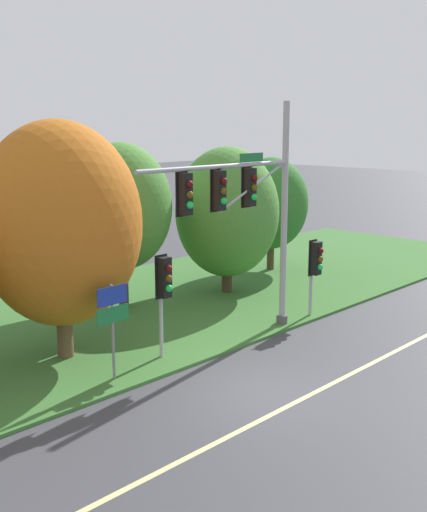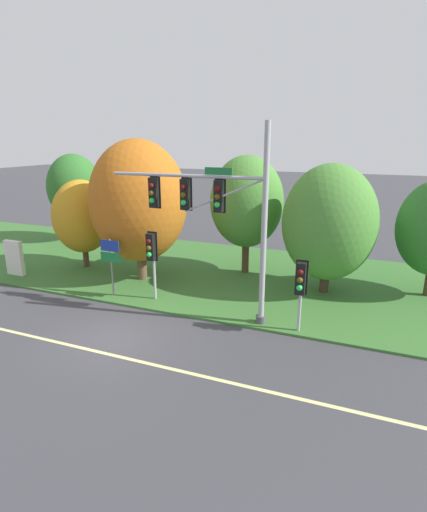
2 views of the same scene
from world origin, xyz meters
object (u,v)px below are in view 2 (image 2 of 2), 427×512
at_px(tree_behind_signpost, 139,202).
at_px(tree_tall_centre, 329,223).
at_px(tree_left_of_mast, 82,217).
at_px(tree_nearest_road, 75,188).
at_px(info_kiosk, 14,258).
at_px(pedestrian_signal_near_kerb, 301,282).
at_px(traffic_signal_mast, 216,209).
at_px(route_sign_post, 111,257).
at_px(tree_mid_verge, 247,202).
at_px(pedestrian_signal_further_along, 151,251).

bearing_deg(tree_behind_signpost, tree_tall_centre, 10.50).
height_order(tree_left_of_mast, tree_behind_signpost, tree_behind_signpost).
bearing_deg(tree_left_of_mast, tree_nearest_road, 133.25).
bearing_deg(info_kiosk, tree_nearest_road, 104.50).
relative_size(pedestrian_signal_near_kerb, tree_tall_centre, 0.47).
height_order(tree_behind_signpost, info_kiosk, tree_behind_signpost).
xyz_separation_m(tree_behind_signpost, tree_tall_centre, (9.12, 1.69, -0.71)).
xyz_separation_m(tree_left_of_mast, tree_tall_centre, (13.26, 1.08, 0.46)).
distance_m(traffic_signal_mast, tree_tall_centre, 6.00).
relative_size(route_sign_post, tree_behind_signpost, 0.38).
distance_m(route_sign_post, info_kiosk, 6.73).
height_order(route_sign_post, tree_nearest_road, tree_nearest_road).
bearing_deg(tree_tall_centre, pedestrian_signal_near_kerb, -94.54).
xyz_separation_m(pedestrian_signal_near_kerb, route_sign_post, (-8.81, 0.54, -0.18)).
bearing_deg(traffic_signal_mast, tree_nearest_road, 149.61).
height_order(route_sign_post, info_kiosk, route_sign_post).
height_order(route_sign_post, tree_behind_signpost, tree_behind_signpost).
height_order(tree_mid_verge, info_kiosk, tree_mid_verge).
bearing_deg(pedestrian_signal_near_kerb, tree_behind_signpost, 160.81).
distance_m(pedestrian_signal_near_kerb, tree_tall_centre, 4.94).
relative_size(traffic_signal_mast, info_kiosk, 4.07).
bearing_deg(tree_left_of_mast, tree_mid_verge, 15.66).
relative_size(pedestrian_signal_near_kerb, tree_left_of_mast, 0.57).
bearing_deg(traffic_signal_mast, route_sign_post, 177.37).
height_order(tree_nearest_road, tree_behind_signpost, tree_behind_signpost).
xyz_separation_m(tree_tall_centre, info_kiosk, (-15.84, -3.70, -2.44)).
distance_m(route_sign_post, tree_behind_signpost, 3.36).
height_order(pedestrian_signal_near_kerb, tree_left_of_mast, tree_left_of_mast).
bearing_deg(info_kiosk, tree_mid_verge, 24.08).
bearing_deg(tree_behind_signpost, tree_nearest_road, 148.03).
xyz_separation_m(route_sign_post, tree_tall_centre, (9.18, 4.20, 1.53)).
height_order(pedestrian_signal_near_kerb, pedestrian_signal_further_along, pedestrian_signal_further_along).
xyz_separation_m(pedestrian_signal_near_kerb, tree_left_of_mast, (-12.88, 3.66, 0.88)).
bearing_deg(tree_behind_signpost, tree_mid_verge, 33.31).
distance_m(pedestrian_signal_further_along, info_kiosk, 8.84).
distance_m(tree_behind_signpost, tree_tall_centre, 9.31).
height_order(tree_behind_signpost, tree_mid_verge, tree_behind_signpost).
xyz_separation_m(tree_nearest_road, tree_mid_verge, (13.32, -2.30, 0.11)).
relative_size(tree_tall_centre, info_kiosk, 3.21).
xyz_separation_m(tree_behind_signpost, tree_mid_verge, (4.70, 3.09, -0.20)).
xyz_separation_m(tree_nearest_road, info_kiosk, (1.91, -7.39, -2.84)).
height_order(tree_left_of_mast, tree_tall_centre, tree_tall_centre).
height_order(tree_mid_verge, tree_tall_centre, tree_mid_verge).
distance_m(traffic_signal_mast, tree_mid_verge, 5.89).
bearing_deg(tree_tall_centre, pedestrian_signal_further_along, -150.62).
bearing_deg(tree_mid_verge, tree_left_of_mast, -164.34).
distance_m(traffic_signal_mast, tree_left_of_mast, 10.09).
bearing_deg(route_sign_post, info_kiosk, 175.74).
xyz_separation_m(tree_left_of_mast, tree_mid_verge, (8.83, 2.48, 0.97)).
height_order(pedestrian_signal_near_kerb, tree_behind_signpost, tree_behind_signpost).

